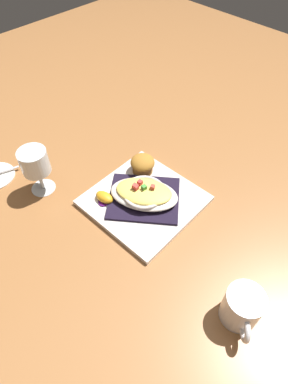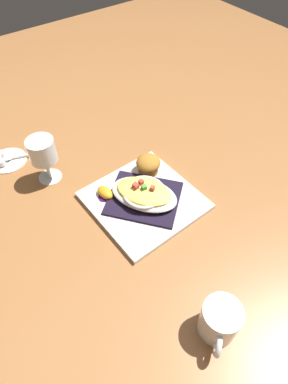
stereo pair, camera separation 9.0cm
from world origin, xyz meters
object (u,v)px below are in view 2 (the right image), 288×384
object	(u,v)px
spoon	(9,158)
creamer_cup_0	(1,154)
muffin	(148,164)
stemmed_glass	(43,153)
coffee_mug	(219,322)
creamer_saucer	(8,160)
square_plate	(144,200)
orange_garnish	(105,193)
gratin_dish	(144,193)
creamer_cup_2	(1,163)

from	to	relation	value
spoon	creamer_cup_0	distance (m)	0.03
muffin	stemmed_glass	size ratio (longest dim) A/B	0.50
coffee_mug	spoon	world-z (taller)	coffee_mug
coffee_mug	creamer_saucer	world-z (taller)	coffee_mug
square_plate	orange_garnish	xyz separation A→B (m)	(-0.08, -0.08, 0.02)
gratin_dish	stemmed_glass	size ratio (longest dim) A/B	1.55
gratin_dish	spoon	xyz separation A→B (m)	(-0.39, -0.25, -0.03)
square_plate	creamer_cup_0	bearing A→B (deg)	-148.31
square_plate	stemmed_glass	bearing A→B (deg)	-145.22
orange_garnish	creamer_cup_2	xyz separation A→B (m)	(-0.31, -0.19, -0.01)
orange_garnish	creamer_saucer	bearing A→B (deg)	-152.05
creamer_saucer	creamer_cup_2	distance (m)	0.03
square_plate	creamer_cup_2	size ratio (longest dim) A/B	11.93
creamer_saucer	creamer_cup_0	bearing A→B (deg)	-161.70
stemmed_glass	spoon	bearing A→B (deg)	-153.40
gratin_dish	creamer_cup_0	world-z (taller)	gratin_dish
creamer_saucer	creamer_cup_2	size ratio (longest dim) A/B	4.97
gratin_dish	coffee_mug	distance (m)	0.39
orange_garnish	creamer_cup_2	world-z (taller)	orange_garnish
stemmed_glass	creamer_saucer	world-z (taller)	stemmed_glass
coffee_mug	stemmed_glass	world-z (taller)	stemmed_glass
stemmed_glass	gratin_dish	bearing A→B (deg)	34.79
gratin_dish	spoon	world-z (taller)	gratin_dish
square_plate	muffin	world-z (taller)	muffin
orange_garnish	coffee_mug	bearing A→B (deg)	-0.20
square_plate	muffin	size ratio (longest dim) A/B	3.91
creamer_saucer	square_plate	bearing A→B (deg)	32.45
square_plate	spoon	size ratio (longest dim) A/B	3.18
square_plate	creamer_saucer	xyz separation A→B (m)	(-0.40, -0.25, -0.00)
gratin_dish	creamer_cup_0	xyz separation A→B (m)	(-0.42, -0.26, -0.02)
muffin	spoon	xyz separation A→B (m)	(-0.31, -0.32, -0.03)
square_plate	stemmed_glass	xyz separation A→B (m)	(-0.25, -0.17, 0.09)
square_plate	creamer_cup_2	bearing A→B (deg)	-144.30
spoon	creamer_cup_2	world-z (taller)	creamer_cup_2
square_plate	orange_garnish	bearing A→B (deg)	-132.75
gratin_dish	orange_garnish	bearing A→B (deg)	-132.73
coffee_mug	creamer_saucer	size ratio (longest dim) A/B	0.85
gratin_dish	muffin	distance (m)	0.11
muffin	coffee_mug	xyz separation A→B (m)	(0.46, -0.16, -0.00)
muffin	creamer_saucer	bearing A→B (deg)	-133.83
muffin	stemmed_glass	bearing A→B (deg)	-124.05
muffin	coffee_mug	size ratio (longest dim) A/B	0.72
coffee_mug	stemmed_glass	bearing A→B (deg)	-171.77
creamer_saucer	spoon	bearing A→B (deg)	69.87
square_plate	creamer_saucer	size ratio (longest dim) A/B	2.40
square_plate	coffee_mug	xyz separation A→B (m)	(0.38, -0.08, 0.04)
muffin	creamer_cup_0	world-z (taller)	muffin
orange_garnish	spoon	world-z (taller)	orange_garnish
coffee_mug	creamer_cup_0	world-z (taller)	coffee_mug
coffee_mug	spoon	xyz separation A→B (m)	(-0.77, -0.16, -0.03)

